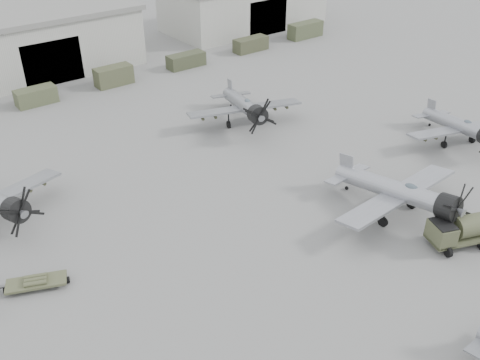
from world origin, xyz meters
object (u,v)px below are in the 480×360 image
object	(u,v)px
aircraft_far_1	(246,106)
fuel_tanker	(469,228)
aircraft_mid_2	(403,193)
aircraft_mid_3	(463,127)

from	to	relation	value
aircraft_far_1	fuel_tanker	distance (m)	28.23
aircraft_mid_2	fuel_tanker	size ratio (longest dim) A/B	1.93
aircraft_mid_2	aircraft_mid_3	size ratio (longest dim) A/B	1.14
aircraft_mid_3	aircraft_far_1	size ratio (longest dim) A/B	0.91
aircraft_far_1	aircraft_mid_2	bearing A→B (deg)	-72.44
aircraft_mid_2	aircraft_far_1	bearing A→B (deg)	85.68
aircraft_far_1	aircraft_mid_3	bearing A→B (deg)	-30.31
aircraft_mid_3	aircraft_far_1	world-z (taller)	aircraft_far_1
aircraft_mid_2	aircraft_far_1	world-z (taller)	aircraft_mid_2
aircraft_mid_2	aircraft_mid_3	bearing A→B (deg)	13.26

